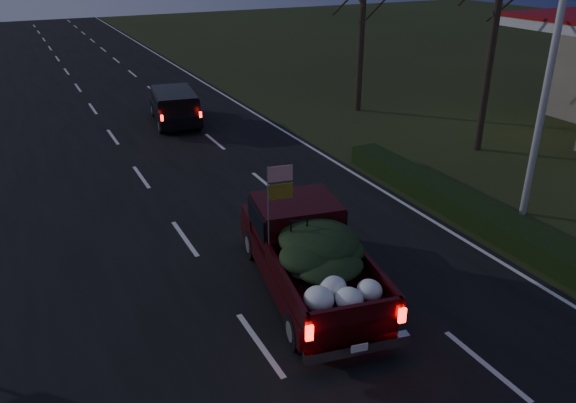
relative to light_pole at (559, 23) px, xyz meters
name	(u,v)px	position (x,y,z in m)	size (l,w,h in m)	color
ground	(260,345)	(-9.50, -2.00, -5.48)	(120.00, 120.00, 0.00)	black
road_asphalt	(260,344)	(-9.50, -2.00, -5.47)	(14.00, 120.00, 0.02)	black
hedge_row	(457,203)	(-1.70, 1.00, -5.18)	(1.00, 10.00, 0.60)	black
light_pole	(559,23)	(0.00, 0.00, 0.00)	(0.50, 0.90, 9.16)	silver
pickup_truck	(309,249)	(-7.65, -0.63, -4.44)	(2.91, 5.58, 2.79)	black
lead_suv	(174,104)	(-6.57, 13.72, -4.56)	(2.35, 4.44, 1.22)	black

